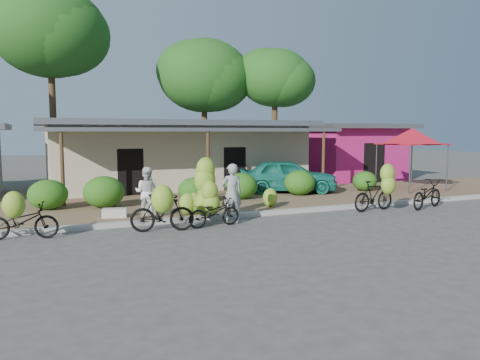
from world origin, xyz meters
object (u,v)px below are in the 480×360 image
object	(u,v)px
tree_near_right	(271,76)
bike_left	(162,210)
bike_far_left	(21,219)
bike_center	(210,198)
red_canopy	(412,136)
bike_right	(377,192)
teal_van	(288,176)
bystander	(147,192)
bike_far_right	(427,194)
sack_far	(115,213)
tree_center_right	(201,74)
tree_far_center	(46,30)
sack_near	(156,209)
vendor	(232,194)

from	to	relation	value
tree_near_right	bike_left	distance (m)	18.34
bike_far_left	bike_center	world-z (taller)	bike_center
red_canopy	bike_right	bearing A→B (deg)	-143.81
tree_near_right	teal_van	world-z (taller)	tree_near_right
teal_van	bystander	bearing A→B (deg)	140.78
red_canopy	teal_van	size ratio (longest dim) A/B	0.80
bike_far_right	sack_far	bearing A→B (deg)	60.29
red_canopy	tree_center_right	bearing A→B (deg)	117.71
bike_far_right	tree_far_center	bearing A→B (deg)	20.32
sack_near	tree_center_right	bearing A→B (deg)	65.25
bystander	tree_near_right	bearing A→B (deg)	-98.01
bike_far_left	bystander	distance (m)	3.81
red_canopy	bike_right	xyz separation A→B (m)	(-5.02, -3.67, -1.91)
bike_far_left	bike_right	distance (m)	11.40
tree_far_center	bike_far_left	size ratio (longest dim) A/B	5.51
bike_far_right	bystander	bearing A→B (deg)	61.54
tree_far_center	bike_center	bearing A→B (deg)	-75.10
bike_center	sack_near	world-z (taller)	bike_center
tree_near_right	bike_right	world-z (taller)	tree_near_right
tree_near_right	red_canopy	world-z (taller)	tree_near_right
bike_right	bike_far_right	xyz separation A→B (m)	(2.15, -0.19, -0.18)
vendor	sack_near	bearing A→B (deg)	-42.91
sack_far	vendor	world-z (taller)	vendor
tree_far_center	sack_far	world-z (taller)	tree_far_center
sack_far	teal_van	size ratio (longest dim) A/B	0.17
bike_right	sack_far	xyz separation A→B (m)	(-8.77, 1.92, -0.44)
red_canopy	bike_center	size ratio (longest dim) A/B	1.71
tree_center_right	bystander	size ratio (longest dim) A/B	5.40
bystander	red_canopy	bearing A→B (deg)	-137.00
bike_far_left	sack_near	bearing A→B (deg)	-52.11
bike_center	bike_right	world-z (taller)	bike_center
tree_center_right	bystander	xyz separation A→B (m)	(-6.62, -14.01, -5.52)
red_canopy	vendor	world-z (taller)	red_canopy
vendor	bike_right	bearing A→B (deg)	-177.35
sack_near	bystander	xyz separation A→B (m)	(-0.43, -0.59, 0.65)
sack_far	vendor	xyz separation A→B (m)	(3.26, -1.82, 0.66)
tree_center_right	tree_near_right	distance (m)	4.48
bike_center	sack_near	bearing A→B (deg)	23.37
tree_far_center	sack_far	distance (m)	15.44
tree_far_center	red_canopy	size ratio (longest dim) A/B	3.04
tree_center_right	bike_right	xyz separation A→B (m)	(1.20, -15.53, -5.74)
tree_center_right	bike_center	distance (m)	17.16
sack_near	vendor	xyz separation A→B (m)	(1.88, -1.99, 0.65)
tree_center_right	red_canopy	world-z (taller)	tree_center_right
tree_center_right	bike_far_left	size ratio (longest dim) A/B	4.46
bike_left	vendor	xyz separation A→B (m)	(2.29, 0.45, 0.29)
sack_near	sack_far	size ratio (longest dim) A/B	1.13
bike_center	sack_far	distance (m)	3.17
sack_far	tree_far_center	bearing A→B (deg)	96.25
vendor	bike_far_right	bearing A→B (deg)	-178.48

